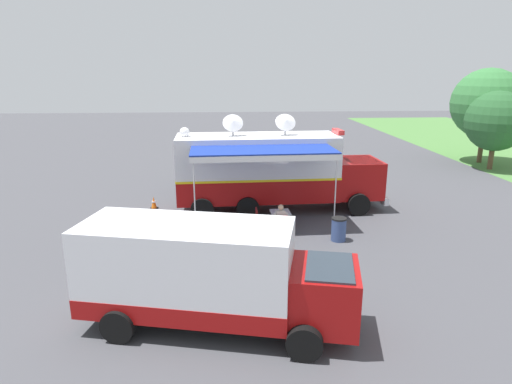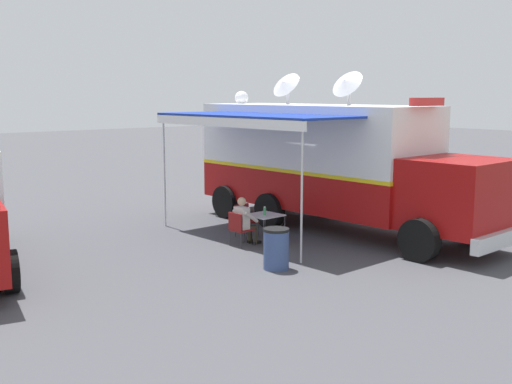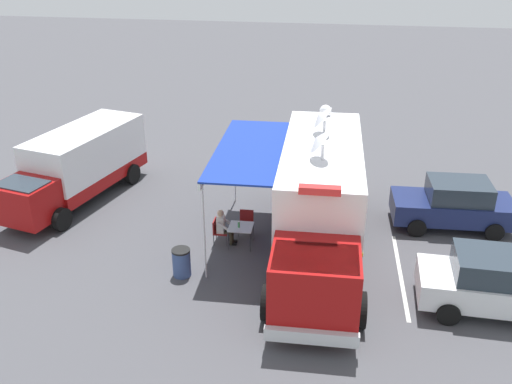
{
  "view_description": "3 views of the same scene",
  "coord_description": "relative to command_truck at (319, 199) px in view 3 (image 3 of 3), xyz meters",
  "views": [
    {
      "loc": [
        19.54,
        -1.38,
        6.3
      ],
      "look_at": [
        1.97,
        -0.18,
        1.42
      ],
      "focal_mm": 30.85,
      "sensor_mm": 36.0,
      "label": 1
    },
    {
      "loc": [
        13.02,
        12.8,
        3.82
      ],
      "look_at": [
        2.34,
        0.17,
        1.22
      ],
      "focal_mm": 44.16,
      "sensor_mm": 36.0,
      "label": 2
    },
    {
      "loc": [
        -0.67,
        16.92,
        9.71
      ],
      "look_at": [
        2.27,
        -0.56,
        1.41
      ],
      "focal_mm": 39.27,
      "sensor_mm": 36.0,
      "label": 3
    }
  ],
  "objects": [
    {
      "name": "ground_plane",
      "position": [
        -0.01,
        -0.75,
        -1.95
      ],
      "size": [
        100.0,
        100.0,
        0.0
      ],
      "primitive_type": "plane",
      "color": "#47474C"
    },
    {
      "name": "lot_stripe",
      "position": [
        -2.68,
        0.93,
        -1.94
      ],
      "size": [
        0.28,
        4.8,
        0.01
      ],
      "primitive_type": "cube",
      "rotation": [
        0.0,
        0.0,
        0.03
      ],
      "color": "silver",
      "rests_on": "ground"
    },
    {
      "name": "command_truck",
      "position": [
        0.0,
        0.0,
        0.0
      ],
      "size": [
        5.11,
        9.57,
        4.53
      ],
      "color": "#9E0F0F",
      "rests_on": "ground"
    },
    {
      "name": "folding_table",
      "position": [
        2.55,
        0.02,
        -1.27
      ],
      "size": [
        0.83,
        0.83,
        0.73
      ],
      "color": "silver",
      "rests_on": "ground"
    },
    {
      "name": "water_bottle",
      "position": [
        2.61,
        0.09,
        -1.11
      ],
      "size": [
        0.07,
        0.07,
        0.22
      ],
      "color": "#3F9959",
      "rests_on": "folding_table"
    },
    {
      "name": "folding_chair_at_table",
      "position": [
        3.35,
        -0.04,
        -1.43
      ],
      "size": [
        0.5,
        0.5,
        0.87
      ],
      "color": "maroon",
      "rests_on": "ground"
    },
    {
      "name": "folding_chair_beside_table",
      "position": [
        2.53,
        -0.83,
        -1.43
      ],
      "size": [
        0.5,
        0.5,
        0.87
      ],
      "color": "maroon",
      "rests_on": "ground"
    },
    {
      "name": "seated_responder",
      "position": [
        3.16,
        -0.05,
        -1.3
      ],
      "size": [
        0.67,
        0.56,
        1.25
      ],
      "color": "silver",
      "rests_on": "ground"
    },
    {
      "name": "trash_bin",
      "position": [
        4.01,
        2.09,
        -1.49
      ],
      "size": [
        0.57,
        0.57,
        0.91
      ],
      "color": "#384C7F",
      "rests_on": "ground"
    },
    {
      "name": "traffic_cone",
      "position": [
        -0.55,
        -5.59,
        -1.67
      ],
      "size": [
        0.36,
        0.36,
        0.58
      ],
      "color": "black",
      "rests_on": "ground"
    },
    {
      "name": "support_truck",
      "position": [
        9.51,
        -2.64,
        -0.56
      ],
      "size": [
        3.52,
        7.09,
        2.7
      ],
      "color": "white",
      "rests_on": "ground"
    },
    {
      "name": "car_behind_truck",
      "position": [
        -4.67,
        -2.6,
        -1.07
      ],
      "size": [
        4.28,
        2.18,
        1.76
      ],
      "color": "navy",
      "rests_on": "ground"
    },
    {
      "name": "car_far_corner",
      "position": [
        -5.06,
        2.33,
        -1.07
      ],
      "size": [
        4.25,
        2.1,
        1.76
      ],
      "color": "silver",
      "rests_on": "ground"
    }
  ]
}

